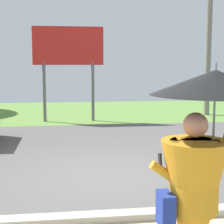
% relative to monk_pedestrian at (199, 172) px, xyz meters
% --- Properties ---
extents(ground_plane, '(40.00, 22.00, 0.20)m').
position_rel_monk_pedestrian_xyz_m(ground_plane, '(-0.25, 6.66, -1.21)').
color(ground_plane, '#565451').
extents(monk_pedestrian, '(1.15, 1.15, 2.13)m').
position_rel_monk_pedestrian_xyz_m(monk_pedestrian, '(0.00, 0.00, 0.00)').
color(monk_pedestrian, orange).
rests_on(monk_pedestrian, ground_plane).
extents(utility_pole, '(1.80, 0.24, 6.17)m').
position_rel_monk_pedestrian_xyz_m(utility_pole, '(4.85, 11.72, 2.09)').
color(utility_pole, gray).
rests_on(utility_pole, ground_plane).
extents(roadside_billboard, '(2.60, 0.12, 3.50)m').
position_rel_monk_pedestrian_xyz_m(roadside_billboard, '(-0.96, 10.72, 1.38)').
color(roadside_billboard, slate).
rests_on(roadside_billboard, ground_plane).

